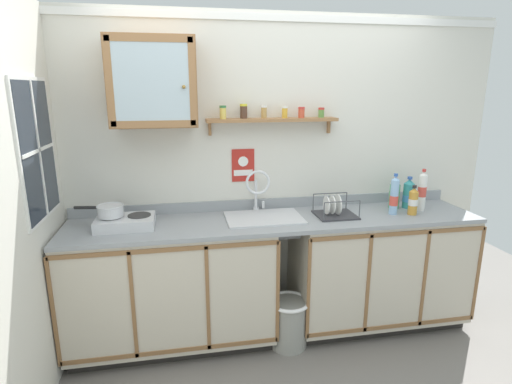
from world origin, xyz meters
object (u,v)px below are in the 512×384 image
object	(u,v)px
saucepan	(110,210)
bottle_detergent_teal_2	(408,194)
sink	(263,219)
wall_cabinet	(153,82)
bottle_soda_green_4	(394,194)
dish_rack	(334,211)
bottle_opaque_white_1	(422,191)
hot_plate_stove	(125,222)
trash_bin	(289,322)
warning_sign	(243,166)
bottle_water_blue_0	(394,196)
bottle_juice_amber_3	(413,201)

from	to	relation	value
saucepan	bottle_detergent_teal_2	distance (m)	2.26
sink	wall_cabinet	distance (m)	1.22
sink	bottle_soda_green_4	distance (m)	1.08
bottle_soda_green_4	dish_rack	distance (m)	0.56
saucepan	bottle_opaque_white_1	distance (m)	2.32
hot_plate_stove	wall_cabinet	xyz separation A→B (m)	(0.23, 0.14, 0.93)
sink	saucepan	xyz separation A→B (m)	(-1.07, -0.02, 0.13)
hot_plate_stove	trash_bin	bearing A→B (deg)	-9.28
wall_cabinet	warning_sign	xyz separation A→B (m)	(0.63, 0.14, -0.61)
saucepan	trash_bin	size ratio (longest dim) A/B	0.89
bottle_water_blue_0	warning_sign	distance (m)	1.16
saucepan	bottle_juice_amber_3	xyz separation A→B (m)	(2.19, -0.11, -0.02)
hot_plate_stove	bottle_water_blue_0	size ratio (longest dim) A/B	1.24
bottle_juice_amber_3	warning_sign	distance (m)	1.31
saucepan	bottle_opaque_white_1	xyz separation A→B (m)	(2.32, -0.02, 0.03)
hot_plate_stove	wall_cabinet	size ratio (longest dim) A/B	0.66
bottle_detergent_teal_2	warning_sign	distance (m)	1.33
bottle_water_blue_0	bottle_detergent_teal_2	xyz separation A→B (m)	(0.20, 0.14, -0.03)
sink	bottle_opaque_white_1	distance (m)	1.26
wall_cabinet	bottle_water_blue_0	bearing A→B (deg)	-6.41
bottle_water_blue_0	bottle_juice_amber_3	distance (m)	0.15
bottle_water_blue_0	bottle_soda_green_4	world-z (taller)	bottle_water_blue_0
bottle_water_blue_0	dish_rack	bearing A→B (deg)	175.10
bottle_detergent_teal_2	bottle_water_blue_0	bearing A→B (deg)	-145.80
sink	bottle_soda_green_4	size ratio (longest dim) A/B	2.25
hot_plate_stove	bottle_soda_green_4	world-z (taller)	bottle_soda_green_4
bottle_detergent_teal_2	bottle_juice_amber_3	world-z (taller)	bottle_detergent_teal_2
saucepan	bottle_juice_amber_3	size ratio (longest dim) A/B	1.46
sink	wall_cabinet	size ratio (longest dim) A/B	0.94
bottle_opaque_white_1	warning_sign	world-z (taller)	warning_sign
saucepan	trash_bin	world-z (taller)	saucepan
dish_rack	bottle_water_blue_0	bearing A→B (deg)	-4.90
warning_sign	wall_cabinet	bearing A→B (deg)	-167.74
saucepan	trash_bin	bearing A→B (deg)	-9.47
bottle_water_blue_0	hot_plate_stove	bearing A→B (deg)	178.41
bottle_soda_green_4	trash_bin	xyz separation A→B (m)	(-0.92, -0.28, -0.86)
sink	saucepan	size ratio (longest dim) A/B	1.68
bottle_juice_amber_3	wall_cabinet	xyz separation A→B (m)	(-1.86, 0.23, 0.86)
warning_sign	bottle_opaque_white_1	bearing A→B (deg)	-11.50
saucepan	bottle_soda_green_4	world-z (taller)	bottle_soda_green_4
sink	bottle_water_blue_0	world-z (taller)	sink
bottle_opaque_white_1	dish_rack	xyz separation A→B (m)	(-0.72, -0.02, -0.12)
sink	hot_plate_stove	bearing A→B (deg)	-177.73
sink	wall_cabinet	xyz separation A→B (m)	(-0.74, 0.10, 0.97)
warning_sign	trash_bin	xyz separation A→B (m)	(0.26, -0.46, -1.09)
bottle_opaque_white_1	bottle_detergent_teal_2	world-z (taller)	bottle_opaque_white_1
bottle_detergent_teal_2	trash_bin	size ratio (longest dim) A/B	0.68
trash_bin	dish_rack	bearing A→B (deg)	23.69
bottle_water_blue_0	bottle_detergent_teal_2	distance (m)	0.24
saucepan	wall_cabinet	world-z (taller)	wall_cabinet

